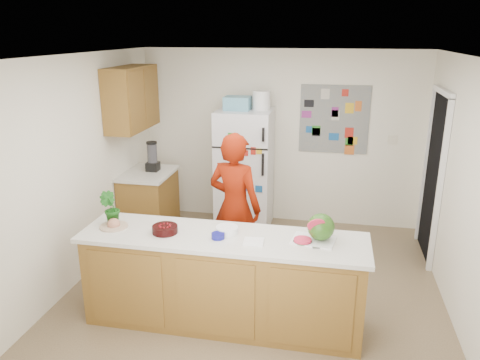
% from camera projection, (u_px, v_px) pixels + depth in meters
% --- Properties ---
extents(floor, '(4.00, 4.50, 0.02)m').
position_uv_depth(floor, '(252.00, 297.00, 5.03)').
color(floor, brown).
rests_on(floor, ground).
extents(wall_back, '(4.00, 0.02, 2.50)m').
position_uv_depth(wall_back, '(280.00, 138.00, 6.76)').
color(wall_back, beige).
rests_on(wall_back, ground).
extents(wall_left, '(0.02, 4.50, 2.50)m').
position_uv_depth(wall_left, '(69.00, 175.00, 5.02)').
color(wall_left, beige).
rests_on(wall_left, ground).
extents(wall_right, '(0.02, 4.50, 2.50)m').
position_uv_depth(wall_right, '(470.00, 200.00, 4.27)').
color(wall_right, beige).
rests_on(wall_right, ground).
extents(ceiling, '(4.00, 4.50, 0.02)m').
position_uv_depth(ceiling, '(255.00, 56.00, 4.26)').
color(ceiling, white).
rests_on(ceiling, wall_back).
extents(doorway, '(0.03, 0.85, 2.04)m').
position_uv_depth(doorway, '(434.00, 178.00, 5.69)').
color(doorway, black).
rests_on(doorway, ground).
extents(peninsula_base, '(2.60, 0.62, 0.88)m').
position_uv_depth(peninsula_base, '(223.00, 282.00, 4.46)').
color(peninsula_base, brown).
rests_on(peninsula_base, floor).
extents(peninsula_top, '(2.68, 0.70, 0.04)m').
position_uv_depth(peninsula_top, '(222.00, 238.00, 4.32)').
color(peninsula_top, silver).
rests_on(peninsula_top, peninsula_base).
extents(side_counter_base, '(0.60, 0.80, 0.86)m').
position_uv_depth(side_counter_base, '(149.00, 205.00, 6.47)').
color(side_counter_base, brown).
rests_on(side_counter_base, floor).
extents(side_counter_top, '(0.64, 0.84, 0.04)m').
position_uv_depth(side_counter_top, '(147.00, 174.00, 6.34)').
color(side_counter_top, silver).
rests_on(side_counter_top, side_counter_base).
extents(upper_cabinets, '(0.35, 1.00, 0.80)m').
position_uv_depth(upper_cabinets, '(132.00, 98.00, 6.00)').
color(upper_cabinets, brown).
rests_on(upper_cabinets, wall_left).
extents(refrigerator, '(0.75, 0.70, 1.70)m').
position_uv_depth(refrigerator, '(245.00, 170.00, 6.61)').
color(refrigerator, silver).
rests_on(refrigerator, floor).
extents(fridge_top_bin, '(0.35, 0.28, 0.18)m').
position_uv_depth(fridge_top_bin, '(238.00, 103.00, 6.34)').
color(fridge_top_bin, '#5999B2').
rests_on(fridge_top_bin, refrigerator).
extents(photo_collage, '(0.95, 0.01, 0.95)m').
position_uv_depth(photo_collage, '(334.00, 119.00, 6.50)').
color(photo_collage, slate).
rests_on(photo_collage, wall_back).
extents(person, '(0.71, 0.56, 1.70)m').
position_uv_depth(person, '(235.00, 208.00, 5.19)').
color(person, '#731504').
rests_on(person, floor).
extents(blender_appliance, '(0.13, 0.13, 0.38)m').
position_uv_depth(blender_appliance, '(152.00, 157.00, 6.34)').
color(blender_appliance, black).
rests_on(blender_appliance, side_counter_top).
extents(cutting_board, '(0.41, 0.33, 0.01)m').
position_uv_depth(cutting_board, '(313.00, 240.00, 4.21)').
color(cutting_board, white).
rests_on(cutting_board, peninsula_top).
extents(watermelon, '(0.24, 0.24, 0.24)m').
position_uv_depth(watermelon, '(321.00, 227.00, 4.18)').
color(watermelon, '#28621A').
rests_on(watermelon, cutting_board).
extents(watermelon_slice, '(0.16, 0.16, 0.02)m').
position_uv_depth(watermelon_slice, '(303.00, 240.00, 4.18)').
color(watermelon_slice, red).
rests_on(watermelon_slice, cutting_board).
extents(cherry_bowl, '(0.27, 0.27, 0.07)m').
position_uv_depth(cherry_bowl, '(165.00, 229.00, 4.37)').
color(cherry_bowl, black).
rests_on(cherry_bowl, peninsula_top).
extents(white_bowl, '(0.25, 0.25, 0.06)m').
position_uv_depth(white_bowl, '(227.00, 230.00, 4.38)').
color(white_bowl, silver).
rests_on(white_bowl, peninsula_top).
extents(cobalt_bowl, '(0.15, 0.15, 0.05)m').
position_uv_depth(cobalt_bowl, '(218.00, 236.00, 4.26)').
color(cobalt_bowl, navy).
rests_on(cobalt_bowl, peninsula_top).
extents(plate, '(0.33, 0.33, 0.02)m').
position_uv_depth(plate, '(114.00, 226.00, 4.51)').
color(plate, beige).
rests_on(plate, peninsula_top).
extents(paper_towel, '(0.19, 0.17, 0.02)m').
position_uv_depth(paper_towel, '(254.00, 242.00, 4.17)').
color(paper_towel, white).
rests_on(paper_towel, peninsula_top).
extents(keys, '(0.09, 0.05, 0.01)m').
position_uv_depth(keys, '(317.00, 247.00, 4.07)').
color(keys, gray).
rests_on(keys, peninsula_top).
extents(potted_plant, '(0.20, 0.18, 0.33)m').
position_uv_depth(potted_plant, '(110.00, 208.00, 4.53)').
color(potted_plant, '#0C420B').
rests_on(potted_plant, peninsula_top).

